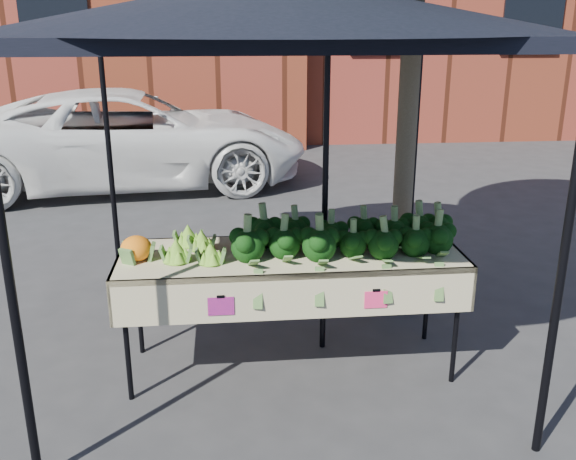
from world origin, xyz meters
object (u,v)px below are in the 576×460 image
object	(u,v)px
table	(290,311)
canopy	(276,175)
vehicle	(121,5)
street_tree	(412,35)

from	to	relation	value
table	canopy	xyz separation A→B (m)	(-0.07, 0.36, 0.92)
canopy	vehicle	xyz separation A→B (m)	(-1.81, 5.23, 1.25)
vehicle	street_tree	size ratio (longest dim) A/B	1.12
table	vehicle	world-z (taller)	vehicle
canopy	vehicle	world-z (taller)	vehicle
table	vehicle	xyz separation A→B (m)	(-1.88, 5.59, 2.17)
canopy	street_tree	bearing A→B (deg)	24.65
table	street_tree	bearing A→B (deg)	40.02
canopy	vehicle	size ratio (longest dim) A/B	0.60
table	street_tree	size ratio (longest dim) A/B	0.52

